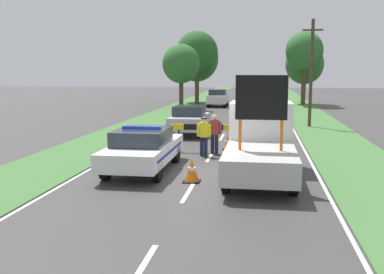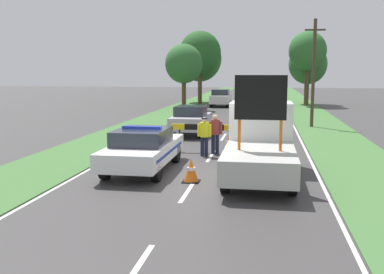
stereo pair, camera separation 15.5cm
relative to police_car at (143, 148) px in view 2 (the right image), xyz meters
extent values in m
plane|color=#3D3A3A|center=(1.98, -0.25, -0.76)|extent=(160.00, 160.00, 0.00)
cube|color=silver|center=(1.98, -7.76, -0.76)|extent=(0.12, 2.48, 0.01)
cube|color=silver|center=(1.98, -2.41, -0.76)|extent=(0.12, 2.48, 0.01)
cube|color=silver|center=(1.98, 2.93, -0.76)|extent=(0.12, 2.48, 0.01)
cube|color=silver|center=(1.98, 8.28, -0.76)|extent=(0.12, 2.48, 0.01)
cube|color=silver|center=(1.98, 13.63, -0.76)|extent=(0.12, 2.48, 0.01)
cube|color=silver|center=(1.98, 18.98, -0.76)|extent=(0.12, 2.48, 0.01)
cube|color=silver|center=(1.98, 24.32, -0.76)|extent=(0.12, 2.48, 0.01)
cube|color=silver|center=(1.98, 29.67, -0.76)|extent=(0.12, 2.48, 0.01)
cube|color=silver|center=(1.98, 35.02, -0.76)|extent=(0.12, 2.48, 0.01)
cube|color=silver|center=(1.98, 40.37, -0.76)|extent=(0.12, 2.48, 0.01)
cube|color=silver|center=(1.98, 45.71, -0.76)|extent=(0.12, 2.48, 0.01)
cube|color=silver|center=(1.98, 51.06, -0.76)|extent=(0.12, 2.48, 0.01)
cube|color=silver|center=(-1.88, 16.63, -0.76)|extent=(0.10, 72.66, 0.01)
cube|color=silver|center=(5.85, 16.63, -0.76)|extent=(0.10, 72.66, 0.01)
cube|color=#427038|center=(-3.59, 19.75, -0.75)|extent=(3.21, 120.00, 0.03)
cube|color=#427038|center=(7.56, 19.75, -0.75)|extent=(3.21, 120.00, 0.03)
cube|color=white|center=(0.00, 0.02, -0.11)|extent=(1.90, 4.87, 0.58)
cube|color=#282D38|center=(0.00, -0.12, 0.43)|extent=(1.67, 2.24, 0.50)
cylinder|color=black|center=(-0.83, 1.53, -0.39)|extent=(0.24, 0.74, 0.74)
cylinder|color=black|center=(0.83, 1.53, -0.39)|extent=(0.24, 0.74, 0.74)
cylinder|color=black|center=(-0.83, -1.49, -0.39)|extent=(0.24, 0.74, 0.74)
cylinder|color=black|center=(0.83, -1.49, -0.39)|extent=(0.24, 0.74, 0.74)
cube|color=#1E38C6|center=(0.00, -0.12, 0.73)|extent=(1.33, 0.24, 0.10)
cube|color=#193399|center=(0.00, 0.02, -0.08)|extent=(1.91, 3.99, 0.10)
cube|color=black|center=(0.00, 2.50, -0.16)|extent=(1.04, 0.08, 0.35)
cube|color=white|center=(3.97, 1.06, 0.59)|extent=(2.10, 1.83, 1.93)
cube|color=#232833|center=(3.97, 1.96, 0.94)|extent=(1.78, 0.04, 0.85)
cube|color=#B2B2AD|center=(3.97, -1.66, -0.02)|extent=(2.10, 3.60, 0.70)
cylinder|color=#D16619|center=(3.37, -1.66, 0.78)|extent=(0.09, 0.09, 0.90)
cylinder|color=#D16619|center=(4.56, -1.66, 0.78)|extent=(0.09, 0.09, 0.90)
cube|color=black|center=(3.97, -1.66, 1.87)|extent=(1.49, 0.12, 1.28)
cylinder|color=black|center=(3.04, 1.06, -0.37)|extent=(0.24, 0.78, 0.78)
cylinder|color=black|center=(4.90, 1.06, -0.37)|extent=(0.24, 0.78, 0.78)
cylinder|color=black|center=(3.04, -2.38, -0.37)|extent=(0.24, 0.78, 0.78)
cylinder|color=black|center=(4.90, -2.38, -0.37)|extent=(0.24, 0.78, 0.78)
cylinder|color=black|center=(0.53, 3.81, -0.29)|extent=(0.07, 0.07, 0.94)
cylinder|color=black|center=(3.20, 3.81, -0.29)|extent=(0.07, 0.07, 0.94)
cube|color=yellow|center=(0.47, 3.81, 0.30)|extent=(0.56, 0.08, 0.24)
cube|color=black|center=(1.03, 3.81, 0.30)|extent=(0.56, 0.08, 0.24)
cube|color=yellow|center=(1.58, 3.81, 0.30)|extent=(0.56, 0.08, 0.24)
cube|color=black|center=(2.14, 3.81, 0.30)|extent=(0.56, 0.08, 0.24)
cube|color=yellow|center=(2.70, 3.81, 0.30)|extent=(0.56, 0.08, 0.24)
cube|color=black|center=(3.25, 3.81, 0.30)|extent=(0.56, 0.08, 0.24)
cylinder|color=#191E38|center=(1.64, 2.90, -0.37)|extent=(0.15, 0.15, 0.78)
cylinder|color=#191E38|center=(1.80, 2.90, -0.37)|extent=(0.15, 0.15, 0.78)
cylinder|color=yellow|center=(1.72, 2.90, 0.31)|extent=(0.36, 0.36, 0.59)
cylinder|color=yellow|center=(1.49, 2.90, 0.28)|extent=(0.12, 0.12, 0.50)
cylinder|color=yellow|center=(1.94, 2.90, 0.28)|extent=(0.12, 0.12, 0.50)
sphere|color=beige|center=(1.72, 2.90, 0.71)|extent=(0.20, 0.20, 0.20)
cylinder|color=#141933|center=(1.72, 2.90, 0.76)|extent=(0.23, 0.23, 0.05)
cylinder|color=#191E38|center=(2.01, 3.44, -0.36)|extent=(0.15, 0.15, 0.81)
cylinder|color=#191E38|center=(2.18, 3.44, -0.36)|extent=(0.15, 0.15, 0.81)
cylinder|color=maroon|center=(2.09, 3.44, 0.35)|extent=(0.37, 0.37, 0.61)
cylinder|color=maroon|center=(1.86, 3.44, 0.32)|extent=(0.12, 0.12, 0.52)
cylinder|color=maroon|center=(2.32, 3.44, 0.32)|extent=(0.12, 0.12, 0.52)
sphere|color=beige|center=(2.09, 3.44, 0.76)|extent=(0.21, 0.21, 0.21)
cube|color=black|center=(4.69, 3.26, -0.75)|extent=(0.46, 0.46, 0.03)
cone|color=orange|center=(4.69, 3.26, -0.43)|extent=(0.39, 0.39, 0.60)
cylinder|color=white|center=(4.69, 3.26, -0.40)|extent=(0.22, 0.22, 0.08)
cube|color=black|center=(-0.73, 4.45, -0.75)|extent=(0.41, 0.41, 0.03)
cone|color=orange|center=(-0.73, 4.45, -0.47)|extent=(0.35, 0.35, 0.53)
cylinder|color=white|center=(-0.73, 4.45, -0.44)|extent=(0.20, 0.20, 0.07)
cube|color=black|center=(2.55, 4.59, -0.75)|extent=(0.44, 0.44, 0.03)
cone|color=orange|center=(2.55, 4.59, -0.44)|extent=(0.38, 0.38, 0.58)
cylinder|color=white|center=(2.55, 4.59, -0.41)|extent=(0.21, 0.21, 0.08)
cube|color=black|center=(-1.38, 1.84, -0.75)|extent=(0.36, 0.36, 0.03)
cone|color=orange|center=(-1.38, 1.84, -0.49)|extent=(0.31, 0.31, 0.48)
cylinder|color=white|center=(-1.38, 1.84, -0.47)|extent=(0.18, 0.18, 0.07)
cube|color=black|center=(1.90, -1.37, -0.75)|extent=(0.52, 0.52, 0.03)
cone|color=orange|center=(1.90, -1.37, -0.39)|extent=(0.45, 0.45, 0.69)
cylinder|color=white|center=(1.90, -1.37, -0.35)|extent=(0.25, 0.25, 0.10)
cube|color=#B2B2B7|center=(0.17, 8.92, -0.05)|extent=(1.74, 4.05, 0.67)
cube|color=#282D38|center=(0.17, 8.80, 0.54)|extent=(1.53, 1.86, 0.51)
cylinder|color=black|center=(-0.58, 10.17, -0.38)|extent=(0.24, 0.76, 0.76)
cylinder|color=black|center=(0.92, 10.17, -0.38)|extent=(0.24, 0.76, 0.76)
cylinder|color=black|center=(-0.58, 7.66, -0.38)|extent=(0.24, 0.76, 0.76)
cylinder|color=black|center=(0.92, 7.66, -0.38)|extent=(0.24, 0.76, 0.76)
cube|color=navy|center=(3.92, 15.31, -0.10)|extent=(1.84, 4.22, 0.64)
cube|color=#282D38|center=(3.92, 15.18, 0.45)|extent=(1.62, 1.94, 0.45)
cylinder|color=black|center=(3.13, 16.62, -0.42)|extent=(0.24, 0.69, 0.69)
cylinder|color=black|center=(4.72, 16.62, -0.42)|extent=(0.24, 0.69, 0.69)
cylinder|color=black|center=(3.13, 14.00, -0.42)|extent=(0.24, 0.69, 0.69)
cylinder|color=black|center=(4.72, 14.00, -0.42)|extent=(0.24, 0.69, 0.69)
cube|color=maroon|center=(3.81, 22.47, -0.11)|extent=(1.86, 4.27, 0.63)
cube|color=#282D38|center=(3.81, 22.35, 0.49)|extent=(1.64, 1.97, 0.56)
cylinder|color=black|center=(3.00, 23.80, -0.42)|extent=(0.24, 0.68, 0.68)
cylinder|color=black|center=(4.63, 23.80, -0.42)|extent=(0.24, 0.68, 0.68)
cylinder|color=black|center=(3.00, 21.15, -0.42)|extent=(0.24, 0.68, 0.68)
cylinder|color=black|center=(4.63, 21.15, -0.42)|extent=(0.24, 0.68, 0.68)
cube|color=silver|center=(-0.22, 28.53, -0.04)|extent=(1.79, 3.97, 0.77)
cube|color=#282D38|center=(-0.22, 28.42, 0.62)|extent=(1.57, 1.83, 0.55)
cylinder|color=black|center=(-1.00, 29.77, -0.43)|extent=(0.24, 0.67, 0.67)
cylinder|color=black|center=(0.55, 29.77, -0.43)|extent=(0.24, 0.67, 0.67)
cylinder|color=black|center=(-1.00, 27.30, -0.43)|extent=(0.24, 0.67, 0.67)
cylinder|color=black|center=(0.55, 27.30, -0.43)|extent=(0.24, 0.67, 0.67)
cylinder|color=#4C3823|center=(-3.01, 24.06, 0.64)|extent=(0.38, 0.38, 2.81)
ellipsoid|color=#2D662D|center=(-3.01, 24.06, 3.27)|extent=(3.24, 3.24, 3.40)
cylinder|color=#4C3823|center=(-2.59, 30.87, 1.04)|extent=(0.41, 0.41, 3.61)
ellipsoid|color=#235623|center=(-2.59, 30.87, 4.43)|extent=(4.22, 4.22, 4.43)
cylinder|color=#4C3823|center=(8.22, 32.91, 0.56)|extent=(0.40, 0.40, 2.64)
ellipsoid|color=#2D662D|center=(8.22, 32.91, 3.32)|extent=(3.86, 3.86, 4.05)
cylinder|color=#4C3823|center=(-3.04, 33.73, 0.72)|extent=(0.42, 0.42, 2.96)
ellipsoid|color=#2D662D|center=(-3.04, 33.73, 3.95)|extent=(4.66, 4.66, 4.89)
cylinder|color=#4C3823|center=(7.94, 30.52, 1.23)|extent=(0.39, 0.39, 3.98)
ellipsoid|color=#2D662D|center=(7.94, 30.52, 4.57)|extent=(3.59, 3.59, 3.77)
cylinder|color=#473828|center=(6.89, 13.36, 2.46)|extent=(0.20, 0.20, 6.45)
cube|color=#473828|center=(6.89, 13.36, 5.05)|extent=(1.20, 0.10, 0.10)
camera|label=1|loc=(3.98, -14.71, 2.62)|focal=42.00mm
camera|label=2|loc=(4.13, -14.68, 2.62)|focal=42.00mm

